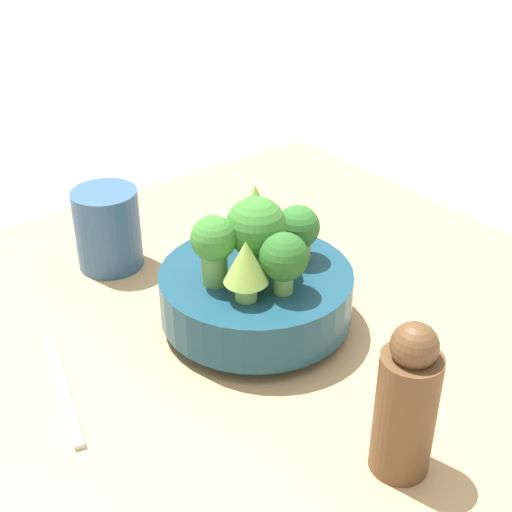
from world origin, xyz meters
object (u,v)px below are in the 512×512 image
Objects in this scene: pepper_mill at (406,404)px; fork at (64,388)px; bowl at (256,294)px; cup at (108,229)px.

fork is (-0.27, -0.19, -0.07)m from pepper_mill.
bowl is 2.05× the size of cup.
bowl is at bearing 173.01° from pepper_mill.
cup is 0.24m from fork.
cup is at bearing 141.03° from fork.
pepper_mill is (0.45, 0.04, 0.02)m from cup.
pepper_mill is 0.89× the size of fork.
cup is 0.45m from pepper_mill.
cup is 0.61× the size of fork.
bowl is 0.22m from cup.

